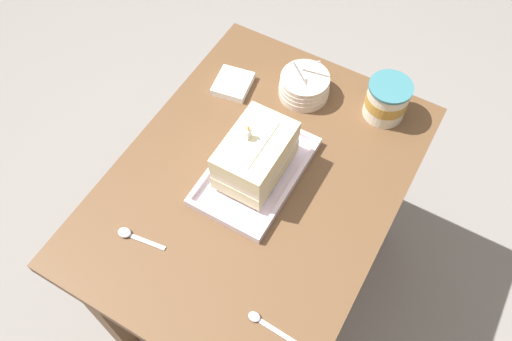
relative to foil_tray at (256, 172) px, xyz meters
The scene contains 9 objects.
ground_plane 0.75m from the foil_tray, 143.09° to the right, with size 8.00×8.00×0.00m, color gray.
dining_table 0.14m from the foil_tray, 143.09° to the right, with size 0.93×0.69×0.74m.
foil_tray is the anchor object (origin of this frame).
birthday_cake 0.08m from the foil_tray, 90.00° to the right, with size 0.20×0.14×0.16m.
bowl_stack 0.30m from the foil_tray, ahead, with size 0.14×0.14×0.13m.
ice_cream_tub 0.41m from the foil_tray, 30.83° to the right, with size 0.12×0.12×0.11m.
serving_spoon_near_tray 0.38m from the foil_tray, 147.32° to the right, with size 0.02×0.15×0.01m.
serving_spoon_by_bowls 0.35m from the foil_tray, 149.89° to the left, with size 0.04×0.12×0.01m.
napkin_pile 0.30m from the foil_tray, 42.23° to the left, with size 0.12×0.11×0.02m.
Camera 1 is at (-0.59, -0.34, 1.88)m, focal length 36.69 mm.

